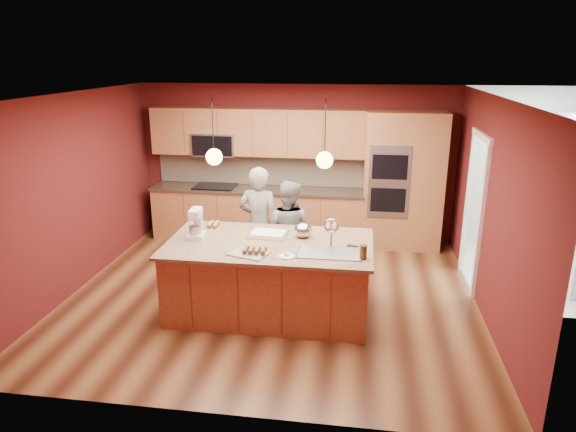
% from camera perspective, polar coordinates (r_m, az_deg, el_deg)
% --- Properties ---
extents(floor, '(5.50, 5.50, 0.00)m').
position_cam_1_polar(floor, '(7.18, -1.76, -8.73)').
color(floor, '#401F11').
rests_on(floor, ground).
extents(ceiling, '(5.50, 5.50, 0.00)m').
position_cam_1_polar(ceiling, '(6.46, -1.99, 13.28)').
color(ceiling, white).
rests_on(ceiling, ground).
extents(wall_back, '(5.50, 0.00, 5.50)m').
position_cam_1_polar(wall_back, '(9.10, 0.89, 5.95)').
color(wall_back, '#521515').
rests_on(wall_back, ground).
extents(wall_front, '(5.50, 0.00, 5.50)m').
position_cam_1_polar(wall_front, '(4.40, -7.58, -7.18)').
color(wall_front, '#521515').
rests_on(wall_front, ground).
extents(wall_left, '(0.00, 5.00, 5.00)m').
position_cam_1_polar(wall_left, '(7.66, -22.59, 2.36)').
color(wall_left, '#521515').
rests_on(wall_left, ground).
extents(wall_right, '(0.00, 5.00, 5.00)m').
position_cam_1_polar(wall_right, '(6.79, 21.63, 0.65)').
color(wall_right, '#521515').
rests_on(wall_right, ground).
extents(cabinet_run, '(3.74, 0.64, 2.30)m').
position_cam_1_polar(cabinet_run, '(9.05, -3.61, 3.48)').
color(cabinet_run, brown).
rests_on(cabinet_run, floor).
extents(oven_column, '(1.30, 0.62, 2.30)m').
position_cam_1_polar(oven_column, '(8.80, 12.65, 3.80)').
color(oven_column, brown).
rests_on(oven_column, floor).
extents(doorway_trim, '(0.08, 1.11, 2.20)m').
position_cam_1_polar(doorway_trim, '(7.62, 19.94, 0.24)').
color(doorway_trim, white).
rests_on(doorway_trim, wall_right).
extents(pendant_left, '(0.20, 0.20, 0.80)m').
position_cam_1_polar(pendant_left, '(6.26, -8.22, 6.55)').
color(pendant_left, black).
rests_on(pendant_left, ceiling).
extents(pendant_right, '(0.20, 0.20, 0.80)m').
position_cam_1_polar(pendant_right, '(6.03, 4.09, 6.26)').
color(pendant_right, black).
rests_on(pendant_right, ceiling).
extents(island, '(2.56, 1.43, 1.32)m').
position_cam_1_polar(island, '(6.57, -1.90, -6.71)').
color(island, brown).
rests_on(island, floor).
extents(person_left, '(0.67, 0.49, 1.69)m').
position_cam_1_polar(person_left, '(7.39, -3.20, -0.91)').
color(person_left, black).
rests_on(person_left, floor).
extents(person_right, '(0.86, 0.74, 1.50)m').
position_cam_1_polar(person_right, '(7.35, -0.01, -1.75)').
color(person_right, slate).
rests_on(person_right, floor).
extents(stand_mixer, '(0.22, 0.29, 0.38)m').
position_cam_1_polar(stand_mixer, '(6.62, -10.18, -1.03)').
color(stand_mixer, silver).
rests_on(stand_mixer, island).
extents(sheet_cake, '(0.51, 0.39, 0.05)m').
position_cam_1_polar(sheet_cake, '(6.63, -2.21, -2.00)').
color(sheet_cake, silver).
rests_on(sheet_cake, island).
extents(cooling_rack, '(0.51, 0.43, 0.02)m').
position_cam_1_polar(cooling_rack, '(6.04, -4.35, -4.16)').
color(cooling_rack, '#A3A5AA').
rests_on(cooling_rack, island).
extents(mixing_bowl, '(0.23, 0.23, 0.20)m').
position_cam_1_polar(mixing_bowl, '(6.55, 1.67, -1.59)').
color(mixing_bowl, '#B2B4B8').
rests_on(mixing_bowl, island).
extents(plate, '(0.19, 0.19, 0.01)m').
position_cam_1_polar(plate, '(5.95, -0.16, -4.49)').
color(plate, silver).
rests_on(plate, island).
extents(tumbler, '(0.08, 0.08, 0.17)m').
position_cam_1_polar(tumbler, '(5.92, 8.36, -3.99)').
color(tumbler, '#3D2A11').
rests_on(tumbler, island).
extents(phone, '(0.14, 0.11, 0.01)m').
position_cam_1_polar(phone, '(6.30, 7.16, -3.36)').
color(phone, black).
rests_on(phone, island).
extents(cupcakes_left, '(0.15, 0.22, 0.07)m').
position_cam_1_polar(cupcakes_left, '(7.04, -8.30, -0.92)').
color(cupcakes_left, tan).
rests_on(cupcakes_left, island).
extents(cupcakes_rack, '(0.29, 0.22, 0.06)m').
position_cam_1_polar(cupcakes_rack, '(6.04, -3.74, -3.72)').
color(cupcakes_rack, tan).
rests_on(cupcakes_rack, island).
extents(cupcakes_right, '(0.16, 0.25, 0.07)m').
position_cam_1_polar(cupcakes_right, '(6.86, 4.82, -1.23)').
color(cupcakes_right, tan).
rests_on(cupcakes_right, island).
extents(dryer, '(0.63, 0.64, 0.94)m').
position_cam_1_polar(dryer, '(8.93, 27.79, -2.20)').
color(dryer, silver).
rests_on(dryer, floor).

